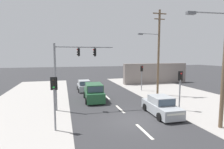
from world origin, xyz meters
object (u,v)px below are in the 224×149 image
Objects in this scene: pedestal_signal_left_kerb at (54,95)px; sedan_crossing_left at (161,106)px; pedestal_signal_far_median at (142,74)px; utility_pole_foreground_right at (224,44)px; pedestal_signal_right_kerb at (180,84)px; traffic_signal_mast at (70,64)px; suv_receding_far at (94,93)px; utility_pole_midground_right at (158,50)px; hatchback_kerbside_parked at (84,86)px.

sedan_crossing_left is at bearing 6.57° from pedestal_signal_left_kerb.
pedestal_signal_left_kerb is 1.00× the size of pedestal_signal_far_median.
pedestal_signal_left_kerb is at bearing 166.76° from utility_pole_foreground_right.
pedestal_signal_right_kerb is 10.74m from pedestal_signal_left_kerb.
sedan_crossing_left is (7.19, -3.41, -3.44)m from traffic_signal_mast.
sedan_crossing_left is (4.62, -6.16, -0.18)m from suv_receding_far.
sedan_crossing_left is (-2.35, 3.50, -4.95)m from utility_pole_foreground_right.
utility_pole_foreground_right is 2.29× the size of suv_receding_far.
hatchback_kerbside_parked is at bearing 149.68° from utility_pole_midground_right.
utility_pole_foreground_right is at bearing -64.20° from hatchback_kerbside_parked.
pedestal_signal_right_kerb is 0.98× the size of hatchback_kerbside_parked.
pedestal_signal_far_median reaches higher than suv_receding_far.
utility_pole_foreground_right is 11.51m from pedestal_signal_left_kerb.
utility_pole_foreground_right is 5.21m from pedestal_signal_right_kerb.
suv_receding_far is (-6.85, 5.58, -1.53)m from pedestal_signal_right_kerb.
hatchback_kerbside_parked is (-0.42, 5.65, -0.18)m from suv_receding_far.
pedestal_signal_right_kerb is 13.49m from hatchback_kerbside_parked.
suv_receding_far is at bearing 62.10° from pedestal_signal_left_kerb.
utility_pole_foreground_right is 2.89× the size of hatchback_kerbside_parked.
suv_receding_far is (2.57, 2.76, -3.26)m from traffic_signal_mast.
pedestal_signal_left_kerb is 13.32m from hatchback_kerbside_parked.
utility_pole_midground_right is at bearing 78.30° from pedestal_signal_right_kerb.
utility_pole_foreground_right reaches higher than pedestal_signal_far_median.
utility_pole_foreground_right is at bearing -13.24° from pedestal_signal_left_kerb.
pedestal_signal_right_kerb and pedestal_signal_far_median have the same top height.
utility_pole_midground_right is 2.94× the size of pedestal_signal_right_kerb.
pedestal_signal_right_kerb is 0.77× the size of suv_receding_far.
pedestal_signal_right_kerb is at bearing -101.70° from utility_pole_midground_right.
suv_receding_far is at bearing -153.52° from pedestal_signal_far_median.
traffic_signal_mast is 9.99m from pedestal_signal_right_kerb.
hatchback_kerbside_parked is at bearing 75.66° from traffic_signal_mast.
traffic_signal_mast is 12.11m from pedestal_signal_far_median.
utility_pole_midground_right is at bearing 4.50° from suv_receding_far.
utility_pole_midground_right reaches higher than pedestal_signal_left_kerb.
pedestal_signal_left_kerb is at bearing -104.70° from hatchback_kerbside_parked.
pedestal_signal_far_median is 10.45m from sedan_crossing_left.
pedestal_signal_right_kerb is 1.00× the size of pedestal_signal_left_kerb.
utility_pole_midground_right is 9.09m from sedan_crossing_left.
utility_pole_foreground_right reaches higher than utility_pole_midground_right.
pedestal_signal_left_kerb is 0.83× the size of sedan_crossing_left.
utility_pole_midground_right reaches higher than pedestal_signal_far_median.
pedestal_signal_far_median is (0.65, 9.32, 0.00)m from pedestal_signal_right_kerb.
hatchback_kerbside_parked is at bearing 166.46° from pedestal_signal_far_median.
utility_pole_foreground_right is 2.97× the size of pedestal_signal_right_kerb.
utility_pole_foreground_right is 10.36m from utility_pole_midground_right.
hatchback_kerbside_parked is (-7.93, 1.91, -1.71)m from pedestal_signal_far_median.
hatchback_kerbside_parked is at bearing 113.14° from sedan_crossing_left.
utility_pole_foreground_right is at bearing -56.05° from sedan_crossing_left.
pedestal_signal_right_kerb is at bearing -39.13° from suv_receding_far.
traffic_signal_mast is 1.64× the size of hatchback_kerbside_parked.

